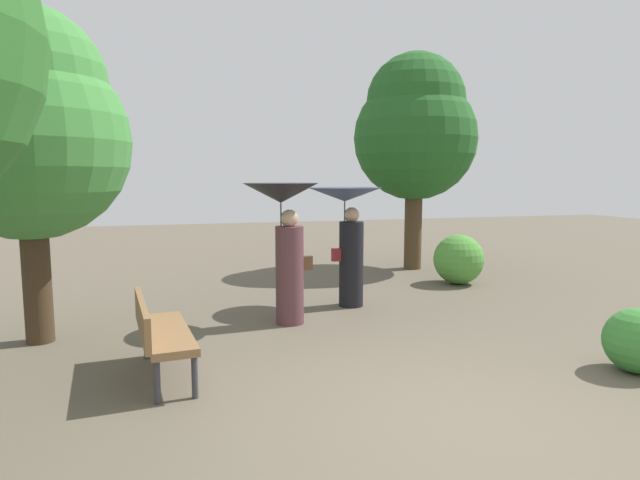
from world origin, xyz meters
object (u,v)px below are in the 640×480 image
at_px(person_left, 285,228).
at_px(tree_mid_left, 27,124).
at_px(tree_near_right, 415,128).
at_px(person_right, 347,223).
at_px(park_bench, 159,330).

height_order(person_left, tree_mid_left, tree_mid_left).
bearing_deg(person_left, tree_near_right, -46.78).
bearing_deg(tree_mid_left, person_right, 9.30).
height_order(person_left, tree_near_right, tree_near_right).
height_order(person_right, tree_mid_left, tree_mid_left).
height_order(tree_near_right, tree_mid_left, tree_near_right).
relative_size(park_bench, tree_near_right, 0.32).
relative_size(person_left, person_right, 1.04).
xyz_separation_m(person_left, tree_near_right, (3.74, 3.68, 1.78)).
height_order(person_left, person_right, person_left).
distance_m(park_bench, tree_near_right, 8.05).
bearing_deg(park_bench, tree_near_right, -51.68).
bearing_deg(tree_near_right, person_left, -135.50).
distance_m(person_right, park_bench, 3.82).
bearing_deg(person_left, tree_mid_left, 88.25).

